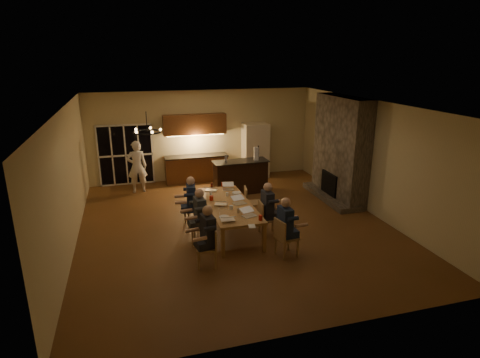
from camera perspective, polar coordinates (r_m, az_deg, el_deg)
name	(u,v)px	position (r m, az deg, el deg)	size (l,w,h in m)	color
floor	(235,225)	(10.82, -0.68, -6.60)	(9.00, 9.00, 0.00)	brown
back_wall	(202,135)	(14.57, -5.40, 6.23)	(8.00, 0.04, 3.20)	#CABC8F
left_wall	(67,181)	(10.05, -23.42, -0.26)	(0.04, 9.00, 3.20)	#CABC8F
right_wall	(372,157)	(11.94, 18.28, 2.93)	(0.04, 9.00, 3.20)	#CABC8F
ceiling	(235,104)	(9.96, -0.74, 10.58)	(8.00, 9.00, 0.04)	white
french_doors	(126,155)	(14.41, -15.93, 3.27)	(1.86, 0.08, 2.10)	black
fireplace	(341,149)	(12.76, 14.12, 4.18)	(0.58, 2.50, 3.20)	#6D6256
kitchenette	(196,148)	(14.29, -6.30, 4.34)	(2.24, 0.68, 2.40)	brown
refrigerator	(255,150)	(14.80, 2.19, 4.09)	(0.90, 0.68, 2.00)	#ECE2C6
dining_table	(229,217)	(10.36, -1.56, -5.47)	(1.10, 2.81, 0.75)	tan
bar_island	(240,177)	(13.15, 0.06, 0.32)	(1.81, 0.68, 1.08)	black
chair_left_near	(207,247)	(8.73, -4.74, -9.61)	(0.44, 0.44, 0.89)	#A38651
chair_left_mid	(201,226)	(9.72, -5.61, -6.70)	(0.44, 0.44, 0.89)	#A38651
chair_left_far	(193,209)	(10.80, -6.69, -4.21)	(0.44, 0.44, 0.89)	#A38651
chair_right_near	(287,237)	(9.20, 6.67, -8.20)	(0.44, 0.44, 0.89)	#A38651
chair_right_mid	(268,218)	(10.16, 4.04, -5.56)	(0.44, 0.44, 0.89)	#A38651
chair_right_far	(253,203)	(11.16, 1.83, -3.37)	(0.44, 0.44, 0.89)	#A38651
person_left_near	(208,236)	(8.65, -4.55, -8.07)	(0.60, 0.60, 1.38)	#25262F
person_right_near	(285,227)	(9.11, 6.41, -6.76)	(0.60, 0.60, 1.38)	#1C2947
person_left_mid	(200,216)	(9.66, -5.70, -5.28)	(0.60, 0.60, 1.38)	#3A4045
person_right_mid	(267,209)	(10.06, 3.91, -4.28)	(0.60, 0.60, 1.38)	#25262F
person_left_far	(191,202)	(10.59, -6.93, -3.25)	(0.60, 0.60, 1.38)	#1C2947
standing_person	(137,167)	(13.54, -14.43, 1.70)	(0.63, 0.42, 1.74)	white
chandelier	(147,132)	(9.13, -13.05, 6.53)	(0.61, 0.61, 0.03)	black
laptop_a	(228,216)	(9.20, -1.77, -5.21)	(0.32, 0.28, 0.23)	silver
laptop_b	(249,212)	(9.42, 1.33, -4.66)	(0.32, 0.28, 0.23)	silver
laptop_c	(221,200)	(10.14, -2.72, -3.05)	(0.32, 0.28, 0.23)	silver
laptop_d	(239,199)	(10.19, -0.07, -2.92)	(0.32, 0.28, 0.23)	silver
laptop_e	(211,187)	(11.19, -4.13, -1.09)	(0.32, 0.28, 0.23)	silver
laptop_f	(228,186)	(11.24, -1.68, -0.96)	(0.32, 0.28, 0.23)	silver
mug_front	(231,207)	(9.84, -1.25, -4.07)	(0.09, 0.09, 0.10)	white
mug_mid	(227,194)	(10.76, -1.84, -2.17)	(0.08, 0.08, 0.10)	white
mug_back	(211,194)	(10.80, -4.17, -2.12)	(0.07, 0.07, 0.10)	white
redcup_near	(261,218)	(9.23, 2.94, -5.53)	(0.09, 0.09, 0.12)	red
redcup_mid	(211,198)	(10.47, -4.10, -2.72)	(0.10, 0.10, 0.12)	red
redcup_far	(223,185)	(11.51, -2.44, -0.80)	(0.10, 0.10, 0.12)	red
can_silver	(238,211)	(9.62, -0.25, -4.51)	(0.06, 0.06, 0.12)	#B2B2B7
can_cola	(212,185)	(11.49, -4.04, -0.86)	(0.07, 0.07, 0.12)	#3F0F0C
plate_near	(248,209)	(9.88, 1.09, -4.23)	(0.25, 0.25, 0.02)	white
plate_left	(224,217)	(9.40, -2.26, -5.41)	(0.25, 0.25, 0.02)	white
plate_far	(237,193)	(10.99, -0.49, -1.95)	(0.25, 0.25, 0.02)	white
notepad	(252,226)	(8.92, 1.70, -6.72)	(0.15, 0.21, 0.01)	white
bar_bottle	(226,158)	(12.88, -2.02, 2.98)	(0.08, 0.08, 0.24)	#99999E
bar_blender	(256,154)	(13.06, 2.31, 3.61)	(0.14, 0.14, 0.43)	silver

